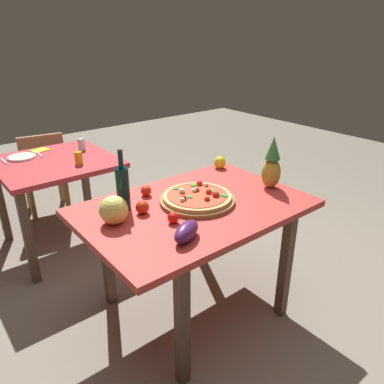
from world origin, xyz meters
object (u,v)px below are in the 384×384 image
(melon, at_px, (114,210))
(drinking_glass_juice, at_px, (79,158))
(background_table, at_px, (56,174))
(dinner_plate, at_px, (22,157))
(fork_utensil, at_px, (3,161))
(pizza, at_px, (197,196))
(tomato_near_board, at_px, (142,207))
(pizza_board, at_px, (197,200))
(knife_utensil, at_px, (39,154))
(dining_chair, at_px, (44,169))
(eggplant, at_px, (186,231))
(drinking_glass_water, at_px, (81,144))
(tomato_by_bottle, at_px, (146,191))
(wine_bottle, at_px, (123,187))
(bell_pepper, at_px, (220,163))
(tomato_at_corner, at_px, (173,218))
(display_table, at_px, (194,218))
(napkin_folded, at_px, (40,150))
(pineapple_left, at_px, (272,165))

(melon, xyz_separation_m, drinking_glass_juice, (0.24, 1.04, -0.03))
(background_table, relative_size, dinner_plate, 4.03)
(melon, height_order, fork_utensil, melon)
(pizza, distance_m, tomato_near_board, 0.35)
(pizza_board, relative_size, knife_utensil, 2.55)
(dining_chair, relative_size, eggplant, 4.25)
(drinking_glass_water, distance_m, knife_utensil, 0.35)
(tomato_near_board, bearing_deg, dining_chair, 88.92)
(pizza, distance_m, tomato_by_bottle, 0.33)
(wine_bottle, relative_size, melon, 2.30)
(melon, xyz_separation_m, tomato_near_board, (0.18, 0.00, -0.04))
(pizza_board, distance_m, knife_utensil, 1.62)
(bell_pepper, xyz_separation_m, drinking_glass_juice, (-0.79, 0.76, 0.01))
(tomato_at_corner, bearing_deg, fork_utensil, 105.13)
(pizza, bearing_deg, bell_pepper, 34.64)
(background_table, distance_m, eggplant, 1.64)
(background_table, bearing_deg, fork_utensil, 145.58)
(wine_bottle, height_order, eggplant, wine_bottle)
(dining_chair, bearing_deg, pizza_board, 108.05)
(display_table, distance_m, tomato_at_corner, 0.28)
(display_table, bearing_deg, drinking_glass_juice, 101.68)
(melon, distance_m, drinking_glass_water, 1.44)
(pizza_board, height_order, tomato_by_bottle, tomato_by_bottle)
(dining_chair, relative_size, fork_utensil, 4.72)
(drinking_glass_juice, xyz_separation_m, drinking_glass_water, (0.17, 0.34, 0.00))
(tomato_by_bottle, bearing_deg, melon, -148.95)
(pizza_board, xyz_separation_m, pizza, (0.00, 0.00, 0.03))
(fork_utensil, bearing_deg, bell_pepper, -44.93)
(tomato_near_board, distance_m, tomato_at_corner, 0.21)
(tomato_by_bottle, height_order, knife_utensil, tomato_by_bottle)
(background_table, height_order, tomato_at_corner, tomato_at_corner)
(dining_chair, bearing_deg, display_table, 106.91)
(tomato_at_corner, bearing_deg, drinking_glass_water, 84.03)
(dinner_plate, bearing_deg, tomato_by_bottle, -73.05)
(background_table, height_order, pizza, pizza)
(tomato_by_bottle, relative_size, knife_utensil, 0.38)
(bell_pepper, relative_size, eggplant, 0.48)
(tomato_by_bottle, relative_size, napkin_folded, 0.48)
(tomato_near_board, height_order, tomato_at_corner, tomato_near_board)
(melon, distance_m, dinner_plate, 1.48)
(pizza_board, height_order, wine_bottle, wine_bottle)
(tomato_at_corner, height_order, fork_utensil, tomato_at_corner)
(pineapple_left, bearing_deg, background_table, 122.25)
(eggplant, relative_size, napkin_folded, 1.43)
(pineapple_left, relative_size, dinner_plate, 1.58)
(pineapple_left, relative_size, bell_pepper, 3.61)
(background_table, relative_size, bell_pepper, 9.21)
(background_table, height_order, eggplant, eggplant)
(pineapple_left, distance_m, napkin_folded, 2.02)
(wine_bottle, relative_size, eggplant, 1.80)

